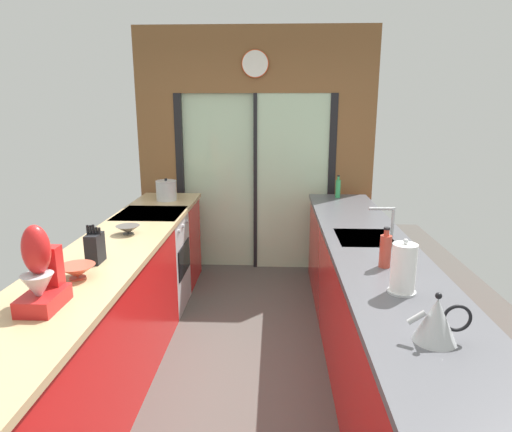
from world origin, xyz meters
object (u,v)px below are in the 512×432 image
at_px(oven_range, 153,261).
at_px(soap_bottle_far, 338,188).
at_px(mixing_bowl_near, 77,271).
at_px(stock_pot, 166,190).
at_px(mixing_bowl_far, 128,230).
at_px(knife_block, 95,248).
at_px(soap_bottle_near, 385,250).
at_px(kettle, 437,320).
at_px(paper_towel_roll, 403,269).
at_px(stand_mixer, 41,277).

distance_m(oven_range, soap_bottle_far, 2.04).
xyz_separation_m(mixing_bowl_near, stock_pot, (-0.00, 2.14, 0.06)).
distance_m(mixing_bowl_near, mixing_bowl_far, 0.90).
bearing_deg(knife_block, soap_bottle_near, -0.23).
xyz_separation_m(mixing_bowl_far, knife_block, (-0.00, -0.63, 0.06)).
distance_m(mixing_bowl_near, knife_block, 0.27).
relative_size(kettle, paper_towel_roll, 0.90).
height_order(knife_block, soap_bottle_far, knife_block).
distance_m(stand_mixer, soap_bottle_near, 1.89).
xyz_separation_m(knife_block, soap_bottle_far, (1.78, 2.09, 0.00)).
bearing_deg(mixing_bowl_near, stock_pot, 90.00).
height_order(stand_mixer, soap_bottle_far, stand_mixer).
distance_m(stock_pot, soap_bottle_far, 1.79).
xyz_separation_m(knife_block, soap_bottle_near, (1.78, -0.01, 0.01)).
distance_m(mixing_bowl_far, soap_bottle_near, 1.89).
bearing_deg(stock_pot, mixing_bowl_far, -90.00).
relative_size(stand_mixer, stock_pot, 1.83).
bearing_deg(soap_bottle_far, oven_range, -156.68).
distance_m(mixing_bowl_far, stock_pot, 1.25).
height_order(mixing_bowl_far, kettle, kettle).
relative_size(stock_pot, soap_bottle_near, 0.92).
xyz_separation_m(mixing_bowl_near, knife_block, (-0.00, 0.27, 0.05)).
distance_m(oven_range, soap_bottle_near, 2.30).
distance_m(stand_mixer, stock_pot, 2.52).
distance_m(stand_mixer, paper_towel_roll, 1.80).
distance_m(soap_bottle_near, paper_towel_roll, 0.38).
bearing_deg(mixing_bowl_near, paper_towel_roll, -3.92).
distance_m(oven_range, mixing_bowl_far, 0.85).
height_order(soap_bottle_near, paper_towel_roll, paper_towel_roll).
bearing_deg(soap_bottle_far, knife_block, -130.42).
xyz_separation_m(mixing_bowl_far, soap_bottle_near, (1.78, -0.63, 0.07)).
bearing_deg(kettle, soap_bottle_near, 90.14).
height_order(mixing_bowl_near, paper_towel_roll, paper_towel_roll).
distance_m(mixing_bowl_far, kettle, 2.34).
bearing_deg(mixing_bowl_near, knife_block, 90.02).
bearing_deg(soap_bottle_near, mixing_bowl_near, -171.62).
bearing_deg(soap_bottle_near, knife_block, 179.77).
height_order(stand_mixer, soap_bottle_near, stand_mixer).
xyz_separation_m(stock_pot, paper_towel_roll, (1.78, -2.27, 0.03)).
height_order(stock_pot, kettle, stock_pot).
distance_m(oven_range, mixing_bowl_near, 1.66).
relative_size(oven_range, paper_towel_roll, 3.11).
xyz_separation_m(mixing_bowl_near, paper_towel_roll, (1.78, -0.12, 0.09)).
distance_m(kettle, soap_bottle_far, 2.98).
bearing_deg(stock_pot, stand_mixer, -90.00).
bearing_deg(mixing_bowl_far, soap_bottle_far, 39.41).
relative_size(oven_range, stock_pot, 4.01).
bearing_deg(stand_mixer, oven_range, 90.54).
height_order(oven_range, mixing_bowl_far, mixing_bowl_far).
bearing_deg(paper_towel_roll, oven_range, 136.51).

